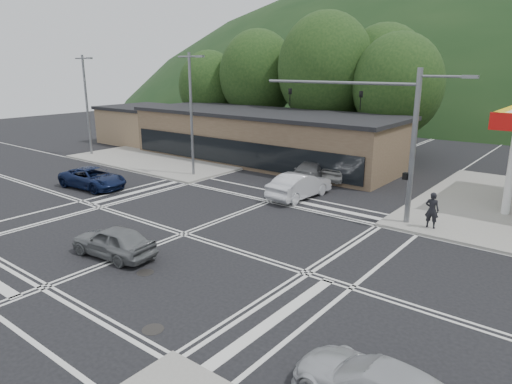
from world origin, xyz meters
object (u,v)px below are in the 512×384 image
Objects in this scene: car_grey_center at (113,241)px; pedestrian at (432,210)px; car_queue_b at (345,169)px; car_northbound at (310,172)px; car_blue_west at (93,178)px; car_queue_a at (299,186)px.

pedestrian is at bearing 134.24° from car_grey_center.
car_northbound is at bearing 53.60° from car_queue_b.
car_northbound is (-1.50, -2.28, -0.07)m from car_queue_b.
car_grey_center is 0.85× the size of car_queue_b.
pedestrian is (9.86, 11.88, 0.38)m from car_grey_center.
car_grey_center is 0.80× the size of car_northbound.
car_queue_b reaches higher than car_northbound.
car_blue_west is 17.76m from car_queue_b.
car_northbound reaches higher than car_blue_west.
car_grey_center is at bearing 87.56° from car_queue_a.
car_blue_west is 2.71× the size of pedestrian.
car_queue_a is 0.94× the size of car_northbound.
car_queue_a is at bearing -66.74° from car_blue_west.
pedestrian is at bearing 137.63° from car_queue_b.
car_northbound reaches higher than car_grey_center.
pedestrian is (8.47, -0.88, 0.28)m from car_queue_a.
pedestrian is at bearing 177.85° from car_queue_a.
car_blue_west is at bearing -143.45° from car_northbound.
car_queue_b is at bearing -86.22° from car_queue_a.
car_queue_b is (1.39, 18.81, 0.12)m from car_grey_center.
car_queue_b is 2.59× the size of pedestrian.
car_queue_a is at bearing -10.41° from pedestrian.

